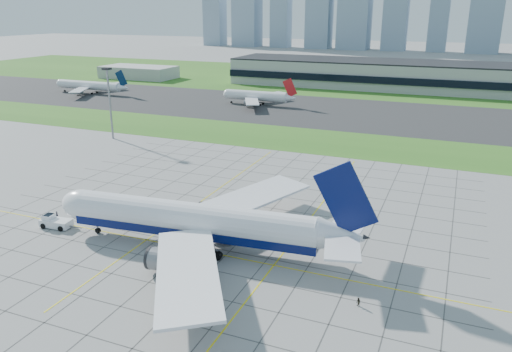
{
  "coord_description": "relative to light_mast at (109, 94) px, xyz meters",
  "views": [
    {
      "loc": [
        46.33,
        -79.39,
        45.16
      ],
      "look_at": [
        3.01,
        25.62,
        7.0
      ],
      "focal_mm": 35.0,
      "sensor_mm": 36.0,
      "label": 1
    }
  ],
  "objects": [
    {
      "name": "ground",
      "position": [
        70.0,
        -65.0,
        -16.18
      ],
      "size": [
        1400.0,
        1400.0,
        0.0
      ],
      "primitive_type": "plane",
      "color": "#9B9B96",
      "rests_on": "ground"
    },
    {
      "name": "grass_median",
      "position": [
        70.0,
        25.0,
        -16.16
      ],
      "size": [
        700.0,
        35.0,
        0.04
      ],
      "primitive_type": "cube",
      "color": "#2D631C",
      "rests_on": "ground"
    },
    {
      "name": "asphalt_taxiway",
      "position": [
        70.0,
        80.0,
        -16.15
      ],
      "size": [
        700.0,
        75.0,
        0.04
      ],
      "primitive_type": "cube",
      "color": "#383838",
      "rests_on": "ground"
    },
    {
      "name": "grass_far",
      "position": [
        70.0,
        190.0,
        -16.16
      ],
      "size": [
        700.0,
        145.0,
        0.04
      ],
      "primitive_type": "cube",
      "color": "#2D631C",
      "rests_on": "ground"
    },
    {
      "name": "apron_markings",
      "position": [
        70.43,
        -53.91,
        -16.17
      ],
      "size": [
        120.0,
        130.0,
        0.03
      ],
      "color": "#474744",
      "rests_on": "ground"
    },
    {
      "name": "terminal",
      "position": [
        110.0,
        164.87,
        -8.29
      ],
      "size": [
        260.0,
        43.0,
        15.8
      ],
      "color": "#B7B7B2",
      "rests_on": "ground"
    },
    {
      "name": "service_block",
      "position": [
        -90.0,
        145.0,
        -12.18
      ],
      "size": [
        50.0,
        25.0,
        8.0
      ],
      "primitive_type": "cube",
      "color": "#B7B7B2",
      "rests_on": "ground"
    },
    {
      "name": "light_mast",
      "position": [
        0.0,
        0.0,
        0.0
      ],
      "size": [
        2.5,
        2.5,
        25.6
      ],
      "color": "gray",
      "rests_on": "ground"
    },
    {
      "name": "airliner",
      "position": [
        71.15,
        -65.92,
        -10.55
      ],
      "size": [
        65.35,
        65.96,
        20.58
      ],
      "rotation": [
        0.0,
        0.0,
        0.09
      ],
      "color": "white",
      "rests_on": "ground"
    },
    {
      "name": "pushback_tug",
      "position": [
        37.91,
        -69.09,
        -14.97
      ],
      "size": [
        9.92,
        3.97,
        2.73
      ],
      "rotation": [
        0.0,
        0.0,
        0.09
      ],
      "color": "white",
      "rests_on": "ground"
    },
    {
      "name": "crew_near",
      "position": [
        34.66,
        -65.08,
        -15.37
      ],
      "size": [
        0.7,
        0.69,
        1.62
      ],
      "primitive_type": "imported",
      "rotation": [
        0.0,
        0.0,
        0.74
      ],
      "color": "black",
      "rests_on": "ground"
    },
    {
      "name": "crew_far",
      "position": [
        105.16,
        -74.53,
        -15.4
      ],
      "size": [
        0.96,
        0.96,
        1.56
      ],
      "primitive_type": "imported",
      "rotation": [
        0.0,
        0.0,
        -0.78
      ],
      "color": "#2A271C",
      "rests_on": "ground"
    },
    {
      "name": "distant_jet_0",
      "position": [
        -76.55,
        79.24,
        -11.69
      ],
      "size": [
        46.27,
        42.66,
        14.08
      ],
      "color": "white",
      "rests_on": "ground"
    },
    {
      "name": "distant_jet_1",
      "position": [
        23.62,
        82.42,
        -11.7
      ],
      "size": [
        36.41,
        42.66,
        14.08
      ],
      "color": "white",
      "rests_on": "ground"
    }
  ]
}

